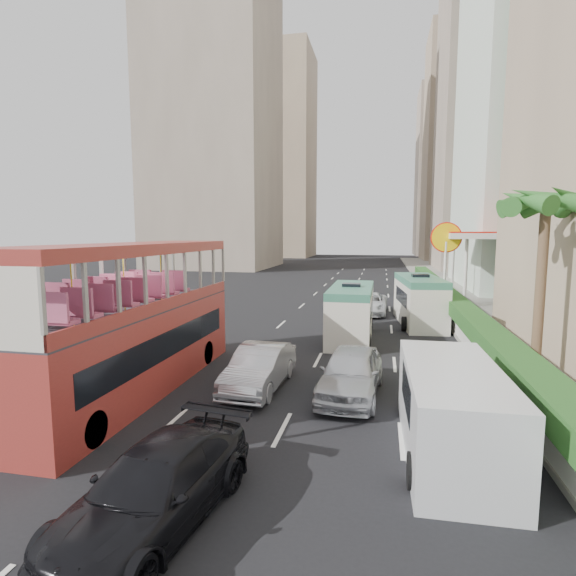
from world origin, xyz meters
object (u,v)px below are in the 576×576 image
(panel_van_far, at_px, (412,290))
(shell_station, at_px, (486,268))
(panel_van_near, at_px, (452,411))
(van_asset, at_px, (369,314))
(minibus_near, at_px, (351,313))
(car_black, at_px, (157,523))
(double_decker_bus, at_px, (134,318))
(car_silver_lane_a, at_px, (260,388))
(car_silver_lane_b, at_px, (350,395))
(palm_tree, at_px, (540,289))
(minibus_far, at_px, (419,301))

(panel_van_far, height_order, shell_station, shell_station)
(shell_station, bearing_deg, panel_van_near, -103.36)
(van_asset, relative_size, minibus_near, 0.81)
(panel_van_near, height_order, shell_station, shell_station)
(car_black, distance_m, shell_station, 31.83)
(double_decker_bus, xyz_separation_m, van_asset, (7.40, 16.81, -2.53))
(car_silver_lane_a, relative_size, car_silver_lane_b, 0.95)
(car_black, xyz_separation_m, van_asset, (3.21, 23.24, 0.00))
(double_decker_bus, bearing_deg, car_silver_lane_a, 14.91)
(car_black, bearing_deg, shell_station, 76.17)
(minibus_near, relative_size, palm_tree, 0.96)
(van_asset, distance_m, minibus_near, 7.80)
(minibus_near, bearing_deg, minibus_far, 51.61)
(minibus_far, height_order, panel_van_near, minibus_far)
(car_black, relative_size, palm_tree, 0.77)
(car_silver_lane_b, height_order, panel_van_near, panel_van_near)
(car_silver_lane_b, bearing_deg, double_decker_bus, -168.17)
(panel_van_far, relative_size, palm_tree, 0.74)
(double_decker_bus, height_order, car_black, double_decker_bus)
(van_asset, bearing_deg, car_silver_lane_a, -100.23)
(minibus_far, bearing_deg, car_black, -113.09)
(minibus_far, xyz_separation_m, shell_station, (5.58, 9.18, 1.33))
(minibus_near, distance_m, minibus_far, 5.96)
(panel_van_near, height_order, palm_tree, palm_tree)
(van_asset, height_order, minibus_near, minibus_near)
(double_decker_bus, distance_m, car_black, 8.08)
(minibus_far, bearing_deg, shell_station, 52.70)
(car_silver_lane_b, height_order, shell_station, shell_station)
(car_silver_lane_a, xyz_separation_m, car_black, (0.09, -7.52, 0.00))
(palm_tree, xyz_separation_m, shell_station, (2.20, 19.00, -0.63))
(car_silver_lane_a, height_order, minibus_near, minibus_near)
(minibus_near, bearing_deg, car_silver_lane_b, -85.92)
(van_asset, relative_size, minibus_far, 0.78)
(double_decker_bus, distance_m, car_silver_lane_a, 4.94)
(double_decker_bus, xyz_separation_m, panel_van_near, (9.94, -2.51, -1.44))
(panel_van_far, bearing_deg, palm_tree, -86.22)
(car_silver_lane_b, distance_m, minibus_near, 8.28)
(car_silver_lane_a, xyz_separation_m, shell_station, (11.90, 21.91, 2.75))
(minibus_near, bearing_deg, van_asset, 84.95)
(car_black, xyz_separation_m, panel_van_far, (6.36, 29.36, 0.95))
(car_black, relative_size, panel_van_near, 0.91)
(car_silver_lane_b, height_order, van_asset, car_silver_lane_b)
(van_asset, relative_size, palm_tree, 0.78)
(car_silver_lane_b, bearing_deg, shell_station, 72.20)
(minibus_near, bearing_deg, palm_tree, -35.87)
(panel_van_near, bearing_deg, car_silver_lane_b, 126.08)
(car_black, height_order, panel_van_far, panel_van_far)
(car_black, height_order, panel_van_near, panel_van_near)
(minibus_near, height_order, panel_van_far, minibus_near)
(van_asset, relative_size, shell_station, 0.62)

